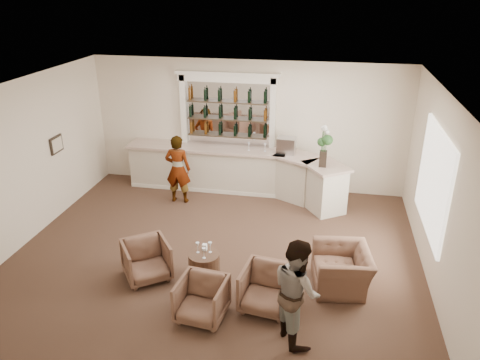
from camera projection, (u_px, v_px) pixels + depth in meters
name	position (u px, v px, depth m)	size (l,w,h in m)	color
ground	(216.00, 253.00, 9.40)	(8.00, 8.00, 0.00)	#4C3426
room_shell	(231.00, 132.00, 9.09)	(8.04, 7.02, 3.32)	beige
bar_counter	(237.00, 171.00, 11.91)	(5.72, 1.80, 1.14)	beige
back_bar_alcove	(227.00, 111.00, 11.76)	(2.64, 0.25, 3.00)	white
cocktail_table	(204.00, 266.00, 8.55)	(0.57, 0.57, 0.50)	#4E3522
sommelier	(178.00, 169.00, 11.30)	(0.62, 0.41, 1.70)	gray
guest	(297.00, 291.00, 6.89)	(0.82, 0.64, 1.69)	gray
armchair_left	(147.00, 260.00, 8.51)	(0.78, 0.80, 0.73)	brown
armchair_center	(202.00, 299.00, 7.49)	(0.75, 0.77, 0.70)	brown
armchair_right	(266.00, 289.00, 7.71)	(0.80, 0.82, 0.75)	brown
armchair_far	(342.00, 269.00, 8.27)	(1.10, 0.96, 0.71)	brown
espresso_machine	(286.00, 145.00, 11.45)	(0.44, 0.37, 0.39)	#B4B4B9
flower_vase	(324.00, 143.00, 10.47)	(0.26, 0.26, 0.97)	black
wine_glass_bar_left	(249.00, 146.00, 11.65)	(0.07, 0.07, 0.21)	white
wine_glass_bar_right	(265.00, 147.00, 11.58)	(0.07, 0.07, 0.21)	white
wine_glass_tbl_a	(198.00, 248.00, 8.46)	(0.07, 0.07, 0.21)	white
wine_glass_tbl_b	(210.00, 247.00, 8.46)	(0.07, 0.07, 0.21)	white
wine_glass_tbl_c	(204.00, 253.00, 8.28)	(0.07, 0.07, 0.21)	white
napkin_holder	(205.00, 247.00, 8.56)	(0.08, 0.08, 0.12)	white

